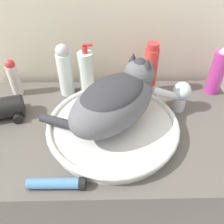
{
  "coord_description": "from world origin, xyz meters",
  "views": [
    {
      "loc": [
        0.0,
        -0.31,
        1.37
      ],
      "look_at": [
        0.01,
        0.23,
        0.9
      ],
      "focal_mm": 38.0,
      "sensor_mm": 36.0,
      "label": 1
    }
  ],
  "objects_px": {
    "lotion_bottle_white": "(64,70)",
    "soap_pump_bottle": "(86,73)",
    "spray_bottle_trigger": "(216,72)",
    "faucet": "(178,94)",
    "cat": "(114,99)",
    "shampoo_bottle_tall": "(149,70)",
    "hair_dryer": "(2,109)",
    "deodorant_stick": "(13,77)",
    "cream_tube": "(56,183)"
  },
  "relations": [
    {
      "from": "spray_bottle_trigger",
      "to": "lotion_bottle_white",
      "type": "xyz_separation_m",
      "value": [
        -0.57,
        0.0,
        0.01
      ]
    },
    {
      "from": "lotion_bottle_white",
      "to": "soap_pump_bottle",
      "type": "height_order",
      "value": "soap_pump_bottle"
    },
    {
      "from": "shampoo_bottle_tall",
      "to": "hair_dryer",
      "type": "relative_size",
      "value": 1.24
    },
    {
      "from": "cat",
      "to": "cream_tube",
      "type": "height_order",
      "value": "cat"
    },
    {
      "from": "soap_pump_bottle",
      "to": "cream_tube",
      "type": "distance_m",
      "value": 0.43
    },
    {
      "from": "deodorant_stick",
      "to": "cream_tube",
      "type": "relative_size",
      "value": 0.97
    },
    {
      "from": "spray_bottle_trigger",
      "to": "cream_tube",
      "type": "xyz_separation_m",
      "value": [
        -0.55,
        -0.42,
        -0.07
      ]
    },
    {
      "from": "soap_pump_bottle",
      "to": "deodorant_stick",
      "type": "xyz_separation_m",
      "value": [
        -0.28,
        -0.0,
        -0.01
      ]
    },
    {
      "from": "lotion_bottle_white",
      "to": "soap_pump_bottle",
      "type": "xyz_separation_m",
      "value": [
        0.08,
        -0.0,
        -0.01
      ]
    },
    {
      "from": "faucet",
      "to": "spray_bottle_trigger",
      "type": "height_order",
      "value": "spray_bottle_trigger"
    },
    {
      "from": "deodorant_stick",
      "to": "spray_bottle_trigger",
      "type": "bearing_deg",
      "value": 0.0
    },
    {
      "from": "shampoo_bottle_tall",
      "to": "hair_dryer",
      "type": "xyz_separation_m",
      "value": [
        -0.52,
        -0.14,
        -0.07
      ]
    },
    {
      "from": "soap_pump_bottle",
      "to": "shampoo_bottle_tall",
      "type": "xyz_separation_m",
      "value": [
        0.24,
        0.0,
        0.01
      ]
    },
    {
      "from": "deodorant_stick",
      "to": "hair_dryer",
      "type": "relative_size",
      "value": 0.89
    },
    {
      "from": "soap_pump_bottle",
      "to": "deodorant_stick",
      "type": "relative_size",
      "value": 1.4
    },
    {
      "from": "spray_bottle_trigger",
      "to": "cat",
      "type": "bearing_deg",
      "value": -151.82
    },
    {
      "from": "faucet",
      "to": "cat",
      "type": "bearing_deg",
      "value": -1.25
    },
    {
      "from": "soap_pump_bottle",
      "to": "cream_tube",
      "type": "bearing_deg",
      "value": -97.47
    },
    {
      "from": "deodorant_stick",
      "to": "lotion_bottle_white",
      "type": "bearing_deg",
      "value": 0.0
    },
    {
      "from": "cat",
      "to": "shampoo_bottle_tall",
      "type": "xyz_separation_m",
      "value": [
        0.14,
        0.21,
        -0.03
      ]
    },
    {
      "from": "spray_bottle_trigger",
      "to": "deodorant_stick",
      "type": "distance_m",
      "value": 0.77
    },
    {
      "from": "cat",
      "to": "lotion_bottle_white",
      "type": "height_order",
      "value": "cat"
    },
    {
      "from": "lotion_bottle_white",
      "to": "hair_dryer",
      "type": "bearing_deg",
      "value": -145.91
    },
    {
      "from": "soap_pump_bottle",
      "to": "deodorant_stick",
      "type": "height_order",
      "value": "soap_pump_bottle"
    },
    {
      "from": "faucet",
      "to": "spray_bottle_trigger",
      "type": "xyz_separation_m",
      "value": [
        0.17,
        0.11,
        0.02
      ]
    },
    {
      "from": "faucet",
      "to": "deodorant_stick",
      "type": "relative_size",
      "value": 1.05
    },
    {
      "from": "shampoo_bottle_tall",
      "to": "soap_pump_bottle",
      "type": "bearing_deg",
      "value": 180.0
    },
    {
      "from": "shampoo_bottle_tall",
      "to": "hair_dryer",
      "type": "bearing_deg",
      "value": -165.17
    },
    {
      "from": "cat",
      "to": "spray_bottle_trigger",
      "type": "xyz_separation_m",
      "value": [
        0.39,
        0.21,
        -0.04
      ]
    },
    {
      "from": "cat",
      "to": "soap_pump_bottle",
      "type": "distance_m",
      "value": 0.24
    },
    {
      "from": "faucet",
      "to": "spray_bottle_trigger",
      "type": "relative_size",
      "value": 0.81
    },
    {
      "from": "faucet",
      "to": "cream_tube",
      "type": "height_order",
      "value": "faucet"
    },
    {
      "from": "cat",
      "to": "soap_pump_bottle",
      "type": "relative_size",
      "value": 1.93
    },
    {
      "from": "lotion_bottle_white",
      "to": "deodorant_stick",
      "type": "relative_size",
      "value": 1.38
    },
    {
      "from": "shampoo_bottle_tall",
      "to": "cat",
      "type": "bearing_deg",
      "value": -123.15
    },
    {
      "from": "lotion_bottle_white",
      "to": "deodorant_stick",
      "type": "height_order",
      "value": "lotion_bottle_white"
    },
    {
      "from": "faucet",
      "to": "cream_tube",
      "type": "relative_size",
      "value": 1.01
    },
    {
      "from": "faucet",
      "to": "shampoo_bottle_tall",
      "type": "bearing_deg",
      "value": -77.73
    },
    {
      "from": "spray_bottle_trigger",
      "to": "soap_pump_bottle",
      "type": "bearing_deg",
      "value": 180.0
    },
    {
      "from": "faucet",
      "to": "lotion_bottle_white",
      "type": "height_order",
      "value": "lotion_bottle_white"
    },
    {
      "from": "faucet",
      "to": "hair_dryer",
      "type": "distance_m",
      "value": 0.61
    },
    {
      "from": "spray_bottle_trigger",
      "to": "faucet",
      "type": "bearing_deg",
      "value": -145.95
    },
    {
      "from": "cream_tube",
      "to": "cat",
      "type": "bearing_deg",
      "value": 53.53
    },
    {
      "from": "spray_bottle_trigger",
      "to": "lotion_bottle_white",
      "type": "bearing_deg",
      "value": 180.0
    },
    {
      "from": "cat",
      "to": "spray_bottle_trigger",
      "type": "height_order",
      "value": "cat"
    },
    {
      "from": "spray_bottle_trigger",
      "to": "deodorant_stick",
      "type": "height_order",
      "value": "spray_bottle_trigger"
    },
    {
      "from": "lotion_bottle_white",
      "to": "shampoo_bottle_tall",
      "type": "bearing_deg",
      "value": -0.0
    },
    {
      "from": "lotion_bottle_white",
      "to": "cream_tube",
      "type": "xyz_separation_m",
      "value": [
        0.02,
        -0.42,
        -0.09
      ]
    },
    {
      "from": "cat",
      "to": "shampoo_bottle_tall",
      "type": "bearing_deg",
      "value": 9.3
    },
    {
      "from": "spray_bottle_trigger",
      "to": "cream_tube",
      "type": "height_order",
      "value": "spray_bottle_trigger"
    }
  ]
}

